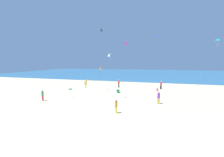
{
  "coord_description": "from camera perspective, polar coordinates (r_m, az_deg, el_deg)",
  "views": [
    {
      "loc": [
        5.16,
        -13.93,
        5.28
      ],
      "look_at": [
        0.0,
        6.09,
        2.66
      ],
      "focal_mm": 20.6,
      "sensor_mm": 36.0,
      "label": 1
    }
  ],
  "objects": [
    {
      "name": "ground_plane",
      "position": [
        25.04,
        2.24,
        -4.96
      ],
      "size": [
        120.0,
        120.0,
        0.0
      ],
      "primitive_type": "plane",
      "color": "beige"
    },
    {
      "name": "ocean_water",
      "position": [
        64.9,
        9.85,
        2.47
      ],
      "size": [
        120.0,
        60.0,
        0.05
      ],
      "primitive_type": "cube",
      "color": "teal",
      "rests_on": "ground_plane"
    },
    {
      "name": "kite_magenta",
      "position": [
        35.82,
        6.28,
        15.23
      ],
      "size": [
        1.04,
        0.44,
        1.71
      ],
      "rotation": [
        0.0,
        0.0,
        6.24
      ],
      "color": "#DB3DA8"
    },
    {
      "name": "person_1",
      "position": [
        29.94,
        -11.3,
        -1.38
      ],
      "size": [
        0.42,
        0.42,
        1.52
      ],
      "rotation": [
        0.0,
        0.0,
        0.71
      ],
      "color": "orange",
      "rests_on": "ground_plane"
    },
    {
      "name": "kite_black",
      "position": [
        18.56,
        -4.75,
        20.82
      ],
      "size": [
        0.52,
        0.52,
        0.85
      ],
      "rotation": [
        0.0,
        0.0,
        2.22
      ],
      "color": "black"
    },
    {
      "name": "person_2",
      "position": [
        27.32,
        -11.9,
        -2.32
      ],
      "size": [
        0.4,
        0.4,
        1.43
      ],
      "rotation": [
        0.0,
        0.0,
        5.58
      ],
      "color": "white",
      "rests_on": "ground_plane"
    },
    {
      "name": "cooler_box",
      "position": [
        26.3,
        -18.08,
        -4.4
      ],
      "size": [
        0.44,
        0.53,
        0.29
      ],
      "rotation": [
        0.0,
        0.0,
        4.89
      ],
      "color": "#339956",
      "rests_on": "ground_plane"
    },
    {
      "name": "person_5",
      "position": [
        27.2,
        20.9,
        -2.42
      ],
      "size": [
        0.44,
        0.44,
        1.65
      ],
      "rotation": [
        0.0,
        0.0,
        2.02
      ],
      "color": "black",
      "rests_on": "ground_plane"
    },
    {
      "name": "person_4",
      "position": [
        25.14,
        19.49,
        -4.76
      ],
      "size": [
        0.44,
        0.58,
        0.66
      ],
      "rotation": [
        0.0,
        0.0,
        1.21
      ],
      "color": "#D8599E",
      "rests_on": "ground_plane"
    },
    {
      "name": "kite_blue",
      "position": [
        27.44,
        20.21,
        17.5
      ],
      "size": [
        0.65,
        0.61,
        1.26
      ],
      "rotation": [
        0.0,
        0.0,
        4.22
      ],
      "color": "blue"
    },
    {
      "name": "person_6",
      "position": [
        20.25,
        -28.45,
        -6.36
      ],
      "size": [
        0.33,
        0.33,
        1.44
      ],
      "rotation": [
        0.0,
        0.0,
        1.4
      ],
      "color": "red",
      "rests_on": "ground_plane"
    },
    {
      "name": "kite_white",
      "position": [
        32.49,
        -1.1,
        10.38
      ],
      "size": [
        1.25,
        1.04,
        1.76
      ],
      "rotation": [
        0.0,
        0.0,
        1.87
      ],
      "color": "white"
    },
    {
      "name": "kite_teal",
      "position": [
        20.75,
        39.62,
        13.15
      ],
      "size": [
        0.59,
        0.64,
        1.02
      ],
      "rotation": [
        0.0,
        0.0,
        2.03
      ],
      "color": "#1EADAD"
    },
    {
      "name": "person_3",
      "position": [
        13.62,
        1.86,
        -11.9
      ],
      "size": [
        0.4,
        0.4,
        1.42
      ],
      "rotation": [
        0.0,
        0.0,
        3.9
      ],
      "color": "yellow",
      "rests_on": "ground_plane"
    },
    {
      "name": "beach_chair_far_right",
      "position": [
        22.61,
        2.84,
        -5.7
      ],
      "size": [
        0.79,
        0.84,
        0.53
      ],
      "rotation": [
        0.0,
        0.0,
        5.23
      ],
      "color": "#2D9956",
      "rests_on": "ground_plane"
    },
    {
      "name": "kite_orange",
      "position": [
        24.15,
        -5.24,
        4.56
      ],
      "size": [
        0.66,
        0.57,
        1.4
      ],
      "rotation": [
        0.0,
        0.0,
        1.89
      ],
      "color": "orange"
    },
    {
      "name": "person_0",
      "position": [
        17.5,
        19.96,
        -7.72
      ],
      "size": [
        0.38,
        0.38,
        1.56
      ],
      "rotation": [
        0.0,
        0.0,
        1.84
      ],
      "color": "yellow",
      "rests_on": "ground_plane"
    },
    {
      "name": "person_7",
      "position": [
        27.13,
        3.02,
        -1.94
      ],
      "size": [
        0.39,
        0.39,
        1.68
      ],
      "rotation": [
        0.0,
        0.0,
        2.94
      ],
      "color": "black",
      "rests_on": "ground_plane"
    }
  ]
}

